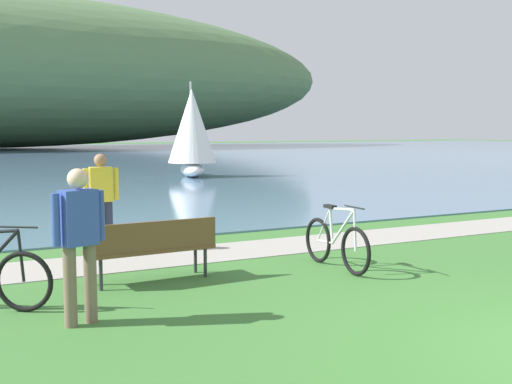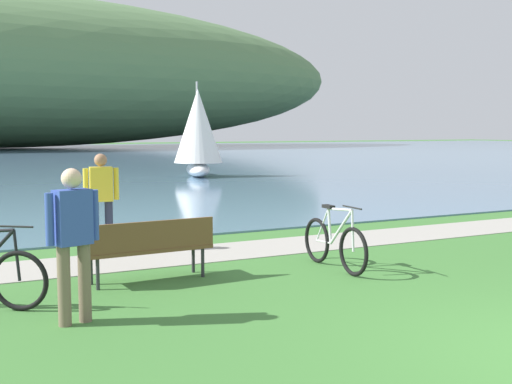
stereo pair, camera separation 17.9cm
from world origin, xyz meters
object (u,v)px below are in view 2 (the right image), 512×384
Objects in this scene: bicycle_beside_path at (334,243)px; person_at_shoreline at (101,196)px; park_bench_near_camera at (150,245)px; sailboat_nearest_to_shore at (198,132)px; person_on_the_grass at (73,236)px.

person_at_shoreline is (-2.82, 3.03, 0.58)m from bicycle_beside_path.
sailboat_nearest_to_shore is (7.84, 17.87, 1.51)m from park_bench_near_camera.
person_on_the_grass reaches higher than bicycle_beside_path.
person_at_shoreline is 4.24m from person_on_the_grass.
person_at_shoreline is (-0.06, 2.56, 0.46)m from park_bench_near_camera.
person_at_shoreline is at bearing 132.89° from bicycle_beside_path.
person_at_shoreline is at bearing 91.33° from park_bench_near_camera.
park_bench_near_camera is 1.06× the size of person_at_shoreline.
sailboat_nearest_to_shore reaches higher than person_on_the_grass.
person_on_the_grass is at bearing -107.29° from person_at_shoreline.
bicycle_beside_path is 1.04× the size of person_on_the_grass.
park_bench_near_camera is at bearing 48.44° from person_on_the_grass.
sailboat_nearest_to_shore reaches higher than park_bench_near_camera.
bicycle_beside_path reaches higher than park_bench_near_camera.
park_bench_near_camera is 1.03× the size of bicycle_beside_path.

